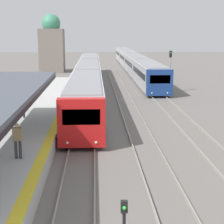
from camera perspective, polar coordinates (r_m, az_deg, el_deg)
person_on_platform at (r=17.47m, az=-14.21°, el=-3.93°), size 0.40×0.22×1.66m
train_near at (r=42.83m, az=-3.63°, el=5.56°), size 2.68×45.24×3.12m
train_far at (r=65.59m, az=3.13°, el=7.77°), size 2.67×56.28×3.02m
signal_post_near at (r=11.29m, az=1.85°, el=-16.56°), size 0.20×0.22×1.83m
signal_mast_far at (r=41.99m, az=8.87°, el=6.93°), size 0.28×0.29×4.57m
distant_domed_building at (r=64.07m, az=-9.15°, el=10.02°), size 4.00×4.00×9.51m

